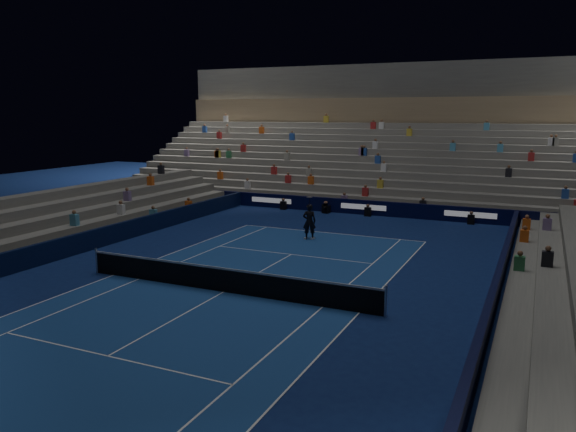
{
  "coord_description": "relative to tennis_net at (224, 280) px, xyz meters",
  "views": [
    {
      "loc": [
        10.89,
        -17.81,
        6.85
      ],
      "look_at": [
        0.0,
        6.0,
        2.0
      ],
      "focal_mm": 34.73,
      "sensor_mm": 36.0,
      "label": 1
    }
  ],
  "objects": [
    {
      "name": "tennis_player",
      "position": [
        -0.5,
        9.92,
        0.48
      ],
      "size": [
        0.84,
        0.71,
        1.97
      ],
      "primitive_type": "imported",
      "rotation": [
        0.0,
        0.0,
        3.53
      ],
      "color": "black",
      "rests_on": "ground"
    },
    {
      "name": "grandstand_main",
      "position": [
        0.0,
        27.9,
        2.87
      ],
      "size": [
        44.0,
        15.2,
        11.2
      ],
      "color": "slate",
      "rests_on": "ground"
    },
    {
      "name": "tennis_net",
      "position": [
        0.0,
        0.0,
        0.0
      ],
      "size": [
        12.9,
        0.1,
        1.1
      ],
      "color": "#B2B2B7",
      "rests_on": "ground"
    },
    {
      "name": "sponsor_barrier_west",
      "position": [
        -9.7,
        0.0,
        -0.0
      ],
      "size": [
        0.25,
        37.0,
        1.0
      ],
      "primitive_type": "cube",
      "color": "black",
      "rests_on": "ground"
    },
    {
      "name": "sponsor_barrier_far",
      "position": [
        0.0,
        18.5,
        -0.0
      ],
      "size": [
        44.0,
        0.25,
        1.0
      ],
      "primitive_type": "cube",
      "color": "black",
      "rests_on": "ground"
    },
    {
      "name": "court_surface",
      "position": [
        0.0,
        0.0,
        -0.5
      ],
      "size": [
        10.97,
        23.77,
        0.01
      ],
      "primitive_type": "cube",
      "color": "navy",
      "rests_on": "ground"
    },
    {
      "name": "broadcast_camera",
      "position": [
        -2.52,
        17.93,
        -0.22
      ],
      "size": [
        0.45,
        0.87,
        0.54
      ],
      "color": "black",
      "rests_on": "ground"
    },
    {
      "name": "ground",
      "position": [
        0.0,
        0.0,
        -0.5
      ],
      "size": [
        90.0,
        90.0,
        0.0
      ],
      "primitive_type": "plane",
      "color": "#0D1C4F",
      "rests_on": "ground"
    },
    {
      "name": "sponsor_barrier_east",
      "position": [
        9.7,
        0.0,
        -0.0
      ],
      "size": [
        0.25,
        37.0,
        1.0
      ],
      "primitive_type": "cube",
      "color": "black",
      "rests_on": "ground"
    }
  ]
}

